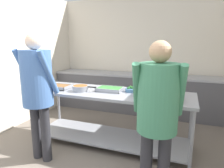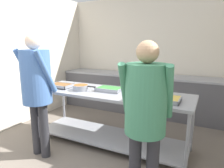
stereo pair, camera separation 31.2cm
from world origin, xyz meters
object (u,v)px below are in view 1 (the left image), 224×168
(sauce_pan, at_px, (81,88))
(serving_tray_vegetables, at_px, (168,98))
(serving_tray_greens, at_px, (58,87))
(guest_serving_left, at_px, (37,85))
(guest_serving_right, at_px, (158,106))
(water_bottle, at_px, (152,70))
(plate_stack, at_px, (147,91))
(serving_tray_roast, at_px, (110,89))
(broccoli_bowl, at_px, (131,90))

(sauce_pan, distance_m, serving_tray_vegetables, 1.32)
(serving_tray_greens, xyz_separation_m, sauce_pan, (0.43, -0.03, 0.02))
(guest_serving_left, bearing_deg, guest_serving_right, -5.09)
(serving_tray_vegetables, height_order, water_bottle, water_bottle)
(serving_tray_greens, xyz_separation_m, plate_stack, (1.41, 0.23, 0.00))
(serving_tray_vegetables, distance_m, water_bottle, 1.79)
(serving_tray_greens, height_order, guest_serving_right, guest_serving_right)
(serving_tray_roast, xyz_separation_m, guest_serving_left, (-0.72, -0.77, 0.17))
(serving_tray_roast, distance_m, water_bottle, 1.59)
(serving_tray_greens, height_order, serving_tray_vegetables, same)
(sauce_pan, height_order, broccoli_bowl, broccoli_bowl)
(guest_serving_right, bearing_deg, serving_tray_greens, 155.47)
(sauce_pan, relative_size, serving_tray_vegetables, 1.06)
(serving_tray_roast, bearing_deg, broccoli_bowl, 10.79)
(sauce_pan, relative_size, serving_tray_roast, 1.01)
(broccoli_bowl, relative_size, serving_tray_vegetables, 0.48)
(broccoli_bowl, bearing_deg, serving_tray_vegetables, -22.69)
(broccoli_bowl, relative_size, guest_serving_right, 0.11)
(serving_tray_roast, relative_size, serving_tray_vegetables, 1.05)
(serving_tray_roast, distance_m, plate_stack, 0.56)
(guest_serving_left, bearing_deg, plate_stack, 34.35)
(broccoli_bowl, relative_size, water_bottle, 0.69)
(broccoli_bowl, height_order, plate_stack, broccoli_bowl)
(plate_stack, distance_m, water_bottle, 1.46)
(serving_tray_vegetables, relative_size, guest_serving_right, 0.23)
(guest_serving_right, xyz_separation_m, water_bottle, (-0.46, 2.45, 0.02))
(sauce_pan, bearing_deg, water_bottle, 64.35)
(broccoli_bowl, xyz_separation_m, guest_serving_left, (-1.04, -0.84, 0.16))
(serving_tray_greens, xyz_separation_m, serving_tray_roast, (0.85, 0.14, 0.00))
(serving_tray_vegetables, distance_m, guest_serving_right, 0.75)
(serving_tray_roast, distance_m, broccoli_bowl, 0.33)
(guest_serving_left, distance_m, water_bottle, 2.57)
(broccoli_bowl, bearing_deg, plate_stack, 8.71)
(guest_serving_left, bearing_deg, serving_tray_greens, 101.86)
(sauce_pan, height_order, plate_stack, sauce_pan)
(serving_tray_roast, bearing_deg, serving_tray_greens, -170.93)
(serving_tray_greens, relative_size, water_bottle, 1.47)
(guest_serving_left, bearing_deg, broccoli_bowl, 38.79)
(serving_tray_roast, height_order, guest_serving_right, guest_serving_right)
(serving_tray_greens, height_order, serving_tray_roast, same)
(sauce_pan, bearing_deg, broccoli_bowl, 16.75)
(broccoli_bowl, distance_m, serving_tray_vegetables, 0.62)
(plate_stack, bearing_deg, broccoli_bowl, -171.29)
(broccoli_bowl, height_order, guest_serving_right, guest_serving_right)
(sauce_pan, xyz_separation_m, water_bottle, (0.82, 1.70, 0.10))
(guest_serving_right, bearing_deg, water_bottle, 100.64)
(serving_tray_greens, bearing_deg, plate_stack, 9.40)
(plate_stack, bearing_deg, water_bottle, 96.54)
(broccoli_bowl, bearing_deg, water_bottle, 87.26)
(plate_stack, relative_size, serving_tray_vegetables, 0.59)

